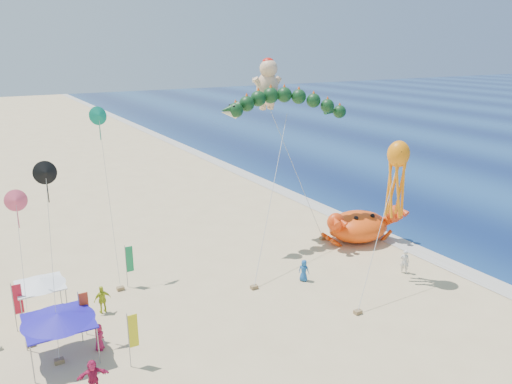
% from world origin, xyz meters
% --- Properties ---
extents(ground, '(320.00, 320.00, 0.00)m').
position_xyz_m(ground, '(0.00, 0.00, 0.00)').
color(ground, '#D1B784').
rests_on(ground, ground).
extents(foam_strip, '(320.00, 320.00, 0.00)m').
position_xyz_m(foam_strip, '(12.00, 0.00, 0.01)').
color(foam_strip, silver).
rests_on(foam_strip, ground).
extents(crab_inflatable, '(7.35, 5.34, 3.22)m').
position_xyz_m(crab_inflatable, '(9.26, 3.38, 1.42)').
color(crab_inflatable, '#FB4B0D').
rests_on(crab_inflatable, ground).
extents(dragon_kite, '(12.53, 8.31, 12.90)m').
position_xyz_m(dragon_kite, '(3.53, 6.68, 11.68)').
color(dragon_kite, black).
rests_on(dragon_kite, ground).
extents(cherub_kite, '(4.73, 4.83, 15.60)m').
position_xyz_m(cherub_kite, '(3.22, 8.94, 13.53)').
color(cherub_kite, '#E6B78C').
rests_on(cherub_kite, ground).
extents(octopus_kite, '(6.60, 3.80, 10.29)m').
position_xyz_m(octopus_kite, '(6.31, -3.32, 7.97)').
color(octopus_kite, orange).
rests_on(octopus_kite, ground).
extents(canopy_blue, '(3.87, 3.87, 2.71)m').
position_xyz_m(canopy_blue, '(-16.43, -1.47, 2.44)').
color(canopy_blue, gray).
rests_on(canopy_blue, ground).
extents(canopy_white, '(3.07, 3.07, 2.71)m').
position_xyz_m(canopy_white, '(-16.69, 3.56, 2.44)').
color(canopy_white, gray).
rests_on(canopy_white, ground).
extents(feather_flags, '(7.99, 9.23, 3.20)m').
position_xyz_m(feather_flags, '(-14.22, 0.70, 2.01)').
color(feather_flags, gray).
rests_on(feather_flags, ground).
extents(beachgoers, '(29.21, 10.42, 1.86)m').
position_xyz_m(beachgoers, '(-12.86, -0.21, 0.86)').
color(beachgoers, white).
rests_on(beachgoers, ground).
extents(small_kites, '(7.54, 10.25, 12.58)m').
position_xyz_m(small_kites, '(-14.76, 3.81, 8.85)').
color(small_kites, black).
rests_on(small_kites, ground).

